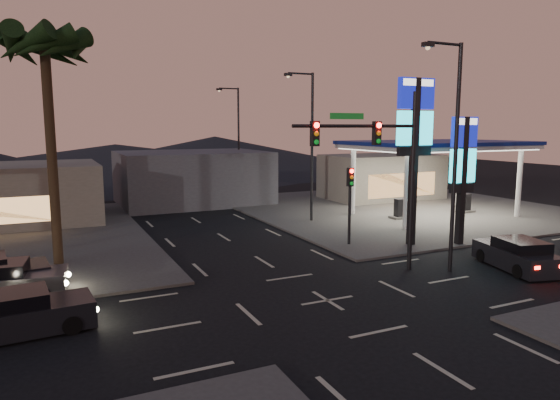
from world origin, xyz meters
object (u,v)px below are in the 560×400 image
pylon_sign_short (463,161)px  traffic_signal_mast (381,156)px  gas_station (436,147)px  car_lane_b_front (3,283)px  pylon_sign_tall (415,128)px  car_lane_a_front (20,315)px  suv_station (517,255)px

pylon_sign_short → traffic_signal_mast: size_ratio=0.88×
gas_station → pylon_sign_short: size_ratio=1.74×
car_lane_b_front → pylon_sign_tall: bearing=0.6°
pylon_sign_tall → pylon_sign_short: size_ratio=1.29×
traffic_signal_mast → car_lane_a_front: traffic_signal_mast is taller
pylon_sign_tall → car_lane_b_front: size_ratio=1.97×
gas_station → car_lane_a_front: size_ratio=2.77×
car_lane_b_front → suv_station: bearing=-14.3°
car_lane_a_front → suv_station: 20.33m
pylon_sign_tall → car_lane_a_front: bearing=-167.8°
pylon_sign_short → traffic_signal_mast: bearing=-160.9°
gas_station → car_lane_b_front: size_ratio=2.67×
gas_station → traffic_signal_mast: traffic_signal_mast is taller
traffic_signal_mast → pylon_sign_short: bearing=19.1°
gas_station → suv_station: 14.20m
pylon_sign_short → traffic_signal_mast: (-7.24, -2.51, 0.57)m
traffic_signal_mast → car_lane_a_front: 14.78m
pylon_sign_short → gas_station: bearing=56.3°
suv_station → gas_station: bearing=63.5°
gas_station → suv_station: (-6.02, -12.08, -4.41)m
gas_station → pylon_sign_tall: pylon_sign_tall is taller
pylon_sign_short → car_lane_b_front: pylon_sign_short is taller
gas_station → pylon_sign_tall: size_ratio=1.36×
pylon_sign_tall → car_lane_b_front: pylon_sign_tall is taller
traffic_signal_mast → car_lane_b_front: traffic_signal_mast is taller
car_lane_a_front → car_lane_b_front: (-0.72, 3.85, 0.02)m
gas_station → car_lane_b_front: bearing=-166.0°
traffic_signal_mast → suv_station: traffic_signal_mast is taller
pylon_sign_tall → traffic_signal_mast: bearing=-143.5°
traffic_signal_mast → gas_station: bearing=39.3°
car_lane_b_front → suv_station: size_ratio=1.00×
car_lane_b_front → gas_station: bearing=14.0°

